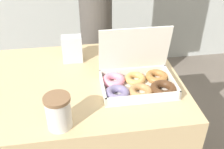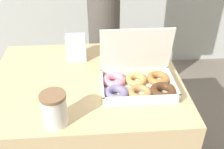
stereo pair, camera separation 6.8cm
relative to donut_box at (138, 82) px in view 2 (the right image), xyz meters
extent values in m
cube|color=tan|center=(-0.22, 0.10, -0.40)|extent=(0.86, 0.70, 0.72)
cube|color=white|center=(0.00, -0.01, -0.03)|extent=(0.31, 0.21, 0.01)
cube|color=white|center=(-0.15, -0.01, -0.01)|extent=(0.01, 0.21, 0.04)
cube|color=white|center=(0.15, -0.01, -0.01)|extent=(0.01, 0.21, 0.04)
cube|color=white|center=(0.00, -0.11, -0.01)|extent=(0.31, 0.01, 0.04)
cube|color=white|center=(0.00, 0.09, -0.01)|extent=(0.31, 0.01, 0.04)
cube|color=white|center=(0.00, 0.08, 0.11)|extent=(0.31, 0.04, 0.21)
torus|color=slate|center=(-0.10, -0.06, -0.01)|extent=(0.14, 0.14, 0.03)
torus|color=pink|center=(-0.10, 0.04, -0.01)|extent=(0.14, 0.14, 0.03)
torus|color=#B27F4C|center=(0.00, -0.06, -0.02)|extent=(0.12, 0.12, 0.03)
torus|color=tan|center=(0.00, 0.04, -0.02)|extent=(0.13, 0.13, 0.03)
torus|color=#4C2D19|center=(0.10, -0.06, -0.01)|extent=(0.15, 0.15, 0.03)
torus|color=#A87038|center=(0.10, 0.04, -0.01)|extent=(0.14, 0.14, 0.03)
cylinder|color=silver|center=(-0.33, -0.18, 0.02)|extent=(0.09, 0.09, 0.12)
cylinder|color=brown|center=(-0.33, -0.18, 0.09)|extent=(0.09, 0.09, 0.01)
cube|color=silver|center=(-0.27, 0.28, 0.03)|extent=(0.10, 0.06, 0.13)
cylinder|color=#4C4742|center=(-0.11, 0.68, -0.26)|extent=(0.20, 0.20, 1.00)
camera|label=1|loc=(-0.25, -0.89, 0.63)|focal=42.00mm
camera|label=2|loc=(-0.18, -0.90, 0.63)|focal=42.00mm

